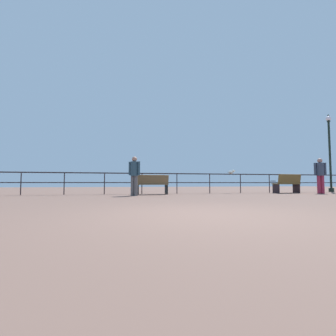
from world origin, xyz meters
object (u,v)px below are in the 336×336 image
at_px(bench_near_right, 287,183).
at_px(seagull_on_rail, 231,172).
at_px(person_at_railing, 320,173).
at_px(person_by_bench, 134,173).
at_px(lamppost_center, 330,150).
at_px(bench_near_left, 153,183).

bearing_deg(bench_near_right, seagull_on_rail, 165.75).
xyz_separation_m(bench_near_right, person_at_railing, (1.23, -0.84, 0.48)).
bearing_deg(person_by_bench, person_at_railing, 0.67).
bearing_deg(person_by_bench, lamppost_center, 9.09).
bearing_deg(bench_near_right, bench_near_left, 179.91).
height_order(bench_near_right, person_at_railing, person_at_railing).
relative_size(person_by_bench, person_at_railing, 0.91).
xyz_separation_m(person_at_railing, seagull_on_rail, (-4.02, 1.55, 0.09)).
xyz_separation_m(bench_near_left, person_at_railing, (8.30, -0.85, 0.51)).
relative_size(bench_near_right, lamppost_center, 0.31).
height_order(lamppost_center, person_at_railing, lamppost_center).
xyz_separation_m(lamppost_center, seagull_on_rail, (-6.55, -0.23, -1.40)).
bearing_deg(bench_near_left, lamppost_center, 4.88).
bearing_deg(person_by_bench, bench_near_left, 46.16).
height_order(person_at_railing, seagull_on_rail, person_at_railing).
relative_size(person_at_railing, seagull_on_rail, 4.95).
distance_m(bench_near_right, person_by_bench, 8.05).
bearing_deg(bench_near_right, lamppost_center, 13.99).
xyz_separation_m(bench_near_left, lamppost_center, (10.83, 0.92, 2.00)).
relative_size(bench_near_right, seagull_on_rail, 4.09).
bearing_deg(seagull_on_rail, bench_near_right, -14.25).
height_order(person_by_bench, person_at_railing, person_at_railing).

